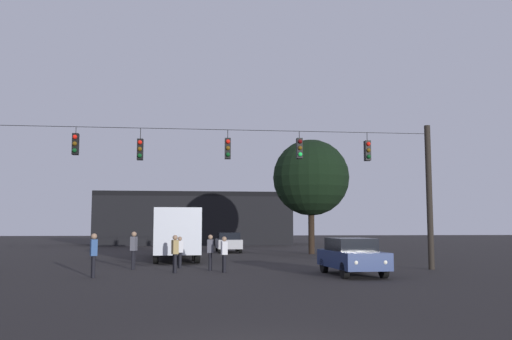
% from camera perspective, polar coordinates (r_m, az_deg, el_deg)
% --- Properties ---
extents(ground_plane, '(168.00, 168.00, 0.00)m').
position_cam_1_polar(ground_plane, '(33.27, -4.56, -9.32)').
color(ground_plane, black).
rests_on(ground_plane, ground).
extents(overhead_signal_span, '(20.13, 0.44, 6.82)m').
position_cam_1_polar(overhead_signal_span, '(24.86, -3.64, -0.99)').
color(overhead_signal_span, black).
rests_on(overhead_signal_span, ground).
extents(city_bus, '(3.13, 11.13, 3.00)m').
position_cam_1_polar(city_bus, '(34.45, -8.44, -6.06)').
color(city_bus, '#B7BCC6').
rests_on(city_bus, ground).
extents(car_near_right, '(1.98, 4.40, 1.52)m').
position_cam_1_polar(car_near_right, '(23.23, 9.95, -8.80)').
color(car_near_right, navy).
rests_on(car_near_right, ground).
extents(car_far_left, '(1.85, 4.36, 1.52)m').
position_cam_1_polar(car_far_left, '(42.61, -2.88, -7.50)').
color(car_far_left, '#99999E').
rests_on(car_far_left, ground).
extents(pedestrian_crossing_left, '(0.29, 0.39, 1.56)m').
position_cam_1_polar(pedestrian_crossing_left, '(24.26, -3.34, -8.56)').
color(pedestrian_crossing_left, black).
rests_on(pedestrian_crossing_left, ground).
extents(pedestrian_crossing_center, '(0.30, 0.40, 1.62)m').
position_cam_1_polar(pedestrian_crossing_center, '(25.34, -4.79, -8.34)').
color(pedestrian_crossing_center, black).
rests_on(pedestrian_crossing_center, ground).
extents(pedestrian_crossing_right, '(0.33, 0.41, 1.63)m').
position_cam_1_polar(pedestrian_crossing_right, '(24.28, -8.45, -8.40)').
color(pedestrian_crossing_right, black).
rests_on(pedestrian_crossing_right, ground).
extents(pedestrian_near_bus, '(0.34, 0.42, 1.73)m').
position_cam_1_polar(pedestrian_near_bus, '(22.65, -16.57, -8.24)').
color(pedestrian_near_bus, black).
rests_on(pedestrian_near_bus, ground).
extents(pedestrian_trailing, '(0.32, 0.41, 1.76)m').
position_cam_1_polar(pedestrian_trailing, '(26.49, -12.63, -7.92)').
color(pedestrian_trailing, black).
rests_on(pedestrian_trailing, ground).
extents(pedestrian_far_side, '(0.36, 0.42, 1.51)m').
position_cam_1_polar(pedestrian_far_side, '(26.93, -7.96, -8.31)').
color(pedestrian_far_side, black).
rests_on(pedestrian_far_side, ground).
extents(corner_building, '(20.68, 8.43, 5.62)m').
position_cam_1_polar(corner_building, '(61.05, -6.46, -5.08)').
color(corner_building, black).
rests_on(corner_building, ground).
extents(tree_left_silhouette, '(5.60, 5.60, 8.38)m').
position_cam_1_polar(tree_left_silhouette, '(40.45, 5.74, -0.80)').
color(tree_left_silhouette, black).
rests_on(tree_left_silhouette, ground).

